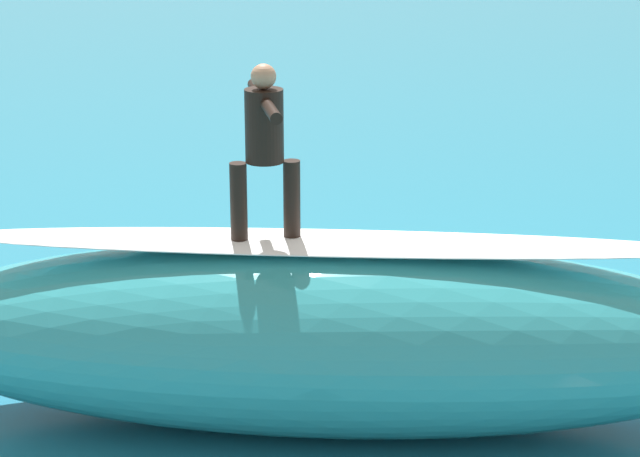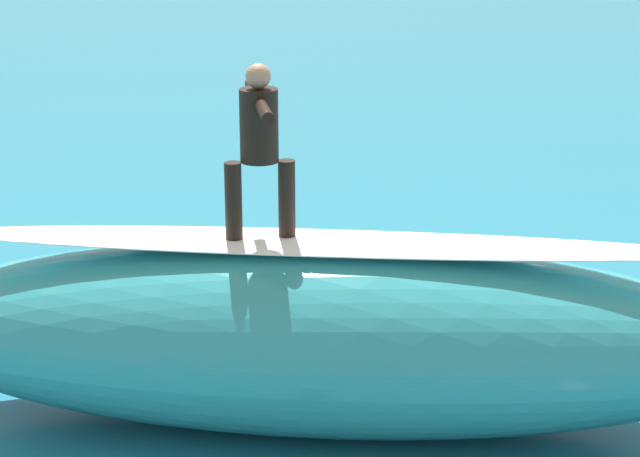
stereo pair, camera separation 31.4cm
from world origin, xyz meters
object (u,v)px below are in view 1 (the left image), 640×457
(surfer_riding, at_px, (264,139))
(surfer_paddling, at_px, (358,269))
(surfboard_paddling, at_px, (359,285))
(surfboard_riding, at_px, (266,242))

(surfer_riding, xyz_separation_m, surfer_paddling, (0.13, -3.82, -2.58))
(surfboard_paddling, bearing_deg, surfboard_riding, -24.72)
(surfer_paddling, bearing_deg, surfboard_riding, -23.98)
(surfer_riding, distance_m, surfboard_paddling, 4.61)
(surfer_riding, xyz_separation_m, surfboard_paddling, (0.08, -3.71, -2.74))
(surfboard_paddling, relative_size, surfer_paddling, 1.49)
(surfboard_riding, xyz_separation_m, surfer_paddling, (0.13, -3.82, -1.61))
(surfboard_riding, bearing_deg, surfer_paddling, -115.00)
(surfboard_paddling, height_order, surfer_paddling, surfer_paddling)
(surfboard_riding, height_order, surfboard_paddling, surfboard_riding)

